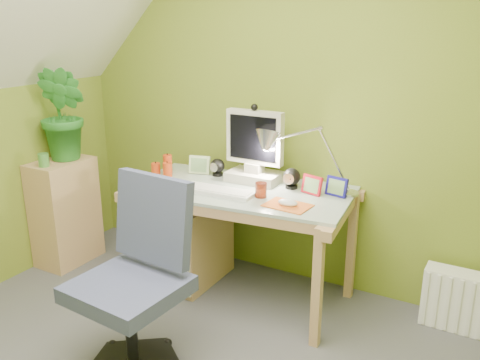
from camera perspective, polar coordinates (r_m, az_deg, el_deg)
The scene contains 19 objects.
wall_back at distance 3.34m, azimuth 5.10°, elevation 8.48°, with size 3.20×0.01×2.40m, color olive.
desk at distance 3.28m, azimuth 0.11°, elevation -6.95°, with size 1.35×0.68×0.72m, color tan, non-canonical shape.
monitor at distance 3.24m, azimuth 1.67°, elevation 3.87°, with size 0.34×0.20×0.47m, color beige, non-canonical shape.
speaker_left at distance 3.39m, azimuth -2.55°, elevation 1.44°, with size 0.10×0.10×0.12m, color black, non-canonical shape.
speaker_right at distance 3.15m, azimuth 5.82°, elevation 0.21°, with size 0.11×0.11×0.13m, color black, non-canonical shape.
keyboard at distance 3.07m, azimuth -2.47°, elevation -1.25°, with size 0.46×0.15×0.02m, color white.
mousepad at distance 2.87m, azimuth 5.38°, elevation -2.87°, with size 0.25×0.18×0.01m, color #D06020.
mouse at distance 2.87m, azimuth 5.39°, elevation -2.56°, with size 0.12×0.07×0.04m, color silver.
amber_tumbler at distance 2.99m, azimuth 2.37°, elevation -1.12°, with size 0.07×0.07×0.09m, color maroon.
candle_cluster at distance 3.46m, azimuth -8.52°, elevation 1.65°, with size 0.17×0.15×0.13m, color red, non-canonical shape.
photo_frame_red at distance 3.07m, azimuth 8.08°, elevation -0.55°, with size 0.13×0.02×0.11m, color red.
photo_frame_blue at distance 3.06m, azimuth 10.79°, elevation -0.73°, with size 0.13×0.02×0.12m, color navy.
photo_frame_green at distance 3.45m, azimuth -4.56°, elevation 1.71°, with size 0.14×0.02×0.12m, color #BDD693.
desk_lamp at distance 3.04m, azimuth 9.22°, elevation 4.02°, with size 0.56×0.24×0.60m, color #B8B7BC, non-canonical shape.
side_ledge at distance 3.92m, azimuth -19.02°, elevation -3.40°, with size 0.29×0.44×0.77m, color tan.
potted_plant at distance 3.74m, azimuth -19.12°, elevation 7.01°, with size 0.36×0.29×0.66m, color #297828.
green_cup at distance 3.69m, azimuth -21.19°, elevation 2.10°, with size 0.07×0.07×0.09m, color #478A39.
task_chair at distance 2.56m, azimuth -12.49°, elevation -11.46°, with size 0.56×0.56×1.01m, color #3E4466, non-canonical shape.
radiator at distance 3.27m, azimuth 22.98°, elevation -12.25°, with size 0.35×0.14×0.35m, color white.
Camera 1 is at (1.35, -1.41, 1.73)m, focal length 38.00 mm.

